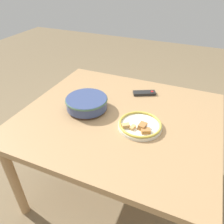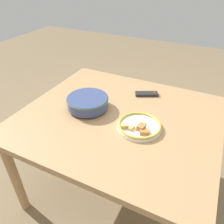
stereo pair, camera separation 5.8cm
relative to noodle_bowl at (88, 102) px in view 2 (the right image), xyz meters
name	(u,v)px [view 2 (the right image)]	position (x,y,z in m)	size (l,w,h in m)	color
ground_plane	(118,186)	(0.22, 0.02, -0.75)	(8.00, 8.00, 0.00)	#7F6B4C
dining_table	(119,125)	(0.22, 0.02, -0.12)	(1.21, 1.07, 0.70)	tan
noodle_bowl	(88,102)	(0.00, 0.00, 0.00)	(0.27, 0.27, 0.08)	#384775
food_plate	(139,126)	(0.37, -0.05, -0.03)	(0.26, 0.26, 0.05)	silver
tv_remote	(147,94)	(0.29, 0.34, -0.04)	(0.17, 0.12, 0.02)	black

